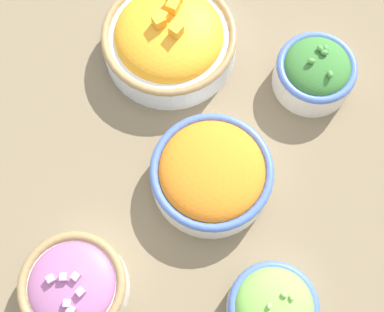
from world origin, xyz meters
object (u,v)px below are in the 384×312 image
(bowl_broccoli, at_px, (315,71))
(bowl_carrots, at_px, (212,173))
(bowl_squash, at_px, (169,39))
(bowl_red_onion, at_px, (74,286))
(bowl_lettuce, at_px, (273,307))

(bowl_broccoli, bearing_deg, bowl_carrots, -36.13)
(bowl_squash, xyz_separation_m, bowl_broccoli, (0.02, 0.22, -0.00))
(bowl_squash, distance_m, bowl_broccoli, 0.22)
(bowl_carrots, xyz_separation_m, bowl_broccoli, (-0.18, 0.13, 0.00))
(bowl_red_onion, distance_m, bowl_broccoli, 0.45)
(bowl_red_onion, xyz_separation_m, bowl_broccoli, (-0.35, 0.28, 0.00))
(bowl_broccoli, bearing_deg, bowl_lettuce, -4.73)
(bowl_carrots, bearing_deg, bowl_squash, -155.46)
(bowl_red_onion, bearing_deg, bowl_broccoli, 141.14)
(bowl_squash, relative_size, bowl_red_onion, 1.47)
(bowl_squash, height_order, bowl_red_onion, bowl_squash)
(bowl_squash, relative_size, bowl_broccoli, 1.72)
(bowl_lettuce, height_order, bowl_red_onion, bowl_lettuce)
(bowl_squash, xyz_separation_m, bowl_red_onion, (0.37, -0.06, -0.01))
(bowl_lettuce, bearing_deg, bowl_carrots, -148.38)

